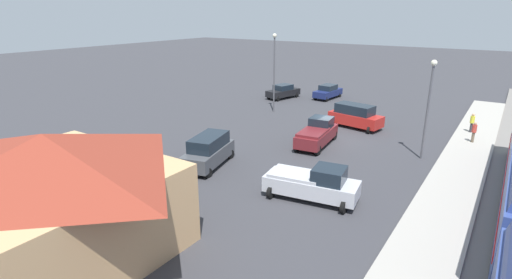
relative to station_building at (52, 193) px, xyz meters
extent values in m
plane|color=#38383D|center=(-4.00, -22.00, -2.92)|extent=(200.00, 200.00, 0.00)
cube|color=#A8A399|center=(-14.00, -22.00, -2.77)|extent=(3.20, 46.00, 0.30)
cube|color=red|center=(-16.54, -15.99, -1.07)|extent=(0.04, 18.12, 0.36)
cube|color=tan|center=(0.00, 0.00, -0.96)|extent=(9.43, 8.53, 3.91)
pyramid|color=maroon|center=(0.00, 0.00, 1.85)|extent=(10.23, 9.33, 1.71)
cube|color=#4C3323|center=(0.00, -4.30, -1.87)|extent=(1.10, 0.08, 2.10)
cylinder|color=brown|center=(-14.01, -27.09, -2.19)|extent=(0.22, 0.22, 0.85)
cylinder|color=#CC3F33|center=(-14.01, -27.09, -1.46)|extent=(0.36, 0.36, 0.62)
sphere|color=tan|center=(-14.01, -27.09, -1.03)|extent=(0.24, 0.24, 0.24)
cylinder|color=#333338|center=(-13.56, -30.11, -2.19)|extent=(0.22, 0.22, 0.85)
cylinder|color=yellow|center=(-13.56, -30.11, -1.46)|extent=(0.36, 0.36, 0.62)
sphere|color=tan|center=(-13.56, -30.11, -1.03)|extent=(0.24, 0.24, 0.24)
cube|color=black|center=(8.06, -34.55, -2.20)|extent=(2.87, 4.81, 0.76)
cube|color=#19232D|center=(8.06, -34.55, -1.50)|extent=(2.09, 2.49, 0.64)
cylinder|color=black|center=(7.70, -32.70, -2.58)|extent=(0.22, 0.68, 0.68)
cylinder|color=black|center=(9.25, -33.09, -2.58)|extent=(0.22, 0.68, 0.68)
cylinder|color=black|center=(6.88, -36.00, -2.58)|extent=(0.22, 0.68, 0.68)
cylinder|color=black|center=(8.43, -36.39, -2.58)|extent=(0.22, 0.68, 0.68)
cube|color=silver|center=(-7.27, -11.05, -2.08)|extent=(5.63, 2.73, 0.92)
cube|color=#19232D|center=(-8.28, -11.20, -1.20)|extent=(1.96, 1.96, 0.84)
cylinder|color=black|center=(-9.27, -12.21, -2.54)|extent=(0.22, 0.76, 0.76)
cylinder|color=black|center=(-9.52, -10.51, -2.54)|extent=(0.22, 0.76, 0.76)
cylinder|color=black|center=(-5.01, -11.59, -2.54)|extent=(0.22, 0.76, 0.76)
cylinder|color=black|center=(-5.26, -9.88, -2.54)|extent=(0.22, 0.76, 0.76)
cube|color=silver|center=(-6.33, -10.91, -1.52)|extent=(3.21, 2.28, 0.20)
cube|color=maroon|center=(-3.38, -20.08, -2.08)|extent=(2.52, 5.58, 0.92)
cube|color=#19232D|center=(-3.27, -21.10, -1.20)|extent=(1.90, 1.90, 0.84)
cylinder|color=black|center=(-2.29, -22.12, -2.54)|extent=(0.22, 0.76, 0.76)
cylinder|color=black|center=(-4.00, -22.31, -2.54)|extent=(0.22, 0.76, 0.76)
cylinder|color=black|center=(-2.75, -17.85, -2.54)|extent=(0.22, 0.76, 0.76)
cylinder|color=black|center=(-4.46, -18.03, -2.54)|extent=(0.22, 0.76, 0.76)
cube|color=maroon|center=(-3.48, -19.14, -1.52)|extent=(2.17, 3.15, 0.20)
cube|color=red|center=(-4.18, -26.85, -2.08)|extent=(5.17, 2.80, 1.00)
cube|color=#19232D|center=(-4.04, -26.88, -1.14)|extent=(3.68, 2.31, 0.88)
cylinder|color=black|center=(-6.21, -27.36, -2.58)|extent=(0.22, 0.68, 0.68)
cylinder|color=black|center=(-5.90, -25.67, -2.58)|extent=(0.22, 0.68, 0.68)
cylinder|color=black|center=(-2.47, -28.03, -2.58)|extent=(0.22, 0.68, 0.68)
cylinder|color=black|center=(-2.16, -26.34, -2.58)|extent=(0.22, 0.68, 0.68)
cube|color=navy|center=(3.31, -37.55, -2.20)|extent=(2.21, 4.64, 0.76)
cube|color=#19232D|center=(3.31, -37.55, -1.50)|extent=(1.80, 2.29, 0.64)
cylinder|color=black|center=(2.65, -35.79, -2.58)|extent=(0.22, 0.68, 0.68)
cylinder|color=black|center=(4.25, -35.92, -2.58)|extent=(0.22, 0.68, 0.68)
cylinder|color=black|center=(2.37, -39.18, -2.58)|extent=(0.22, 0.68, 0.68)
cylinder|color=black|center=(3.96, -39.31, -2.58)|extent=(0.22, 0.68, 0.68)
cube|color=#47494F|center=(1.06, -11.73, -2.08)|extent=(3.09, 5.23, 1.00)
cube|color=#19232D|center=(1.09, -11.87, -1.14)|extent=(2.50, 3.75, 0.88)
cylinder|color=black|center=(-0.24, -10.09, -2.58)|extent=(0.22, 0.68, 0.68)
cylinder|color=black|center=(1.43, -9.68, -2.58)|extent=(0.22, 0.68, 0.68)
cylinder|color=black|center=(0.68, -13.78, -2.58)|extent=(0.22, 0.68, 0.68)
cylinder|color=black|center=(2.35, -13.36, -2.58)|extent=(0.22, 0.68, 0.68)
cylinder|color=#515156|center=(-11.20, -21.67, 0.53)|extent=(0.16, 0.16, 6.90)
sphere|color=#EAE5C6|center=(-11.20, -21.67, 4.16)|extent=(0.44, 0.44, 0.44)
cylinder|color=#515156|center=(5.42, -27.88, 1.04)|extent=(0.16, 0.16, 7.91)
sphere|color=#EAE5C6|center=(5.42, -27.88, 5.17)|extent=(0.44, 0.44, 0.44)
camera|label=1|loc=(-16.10, 8.05, 7.57)|focal=27.57mm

